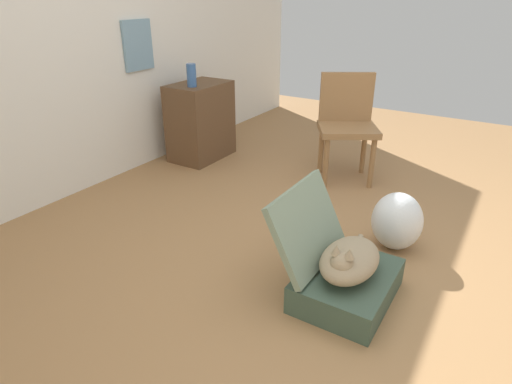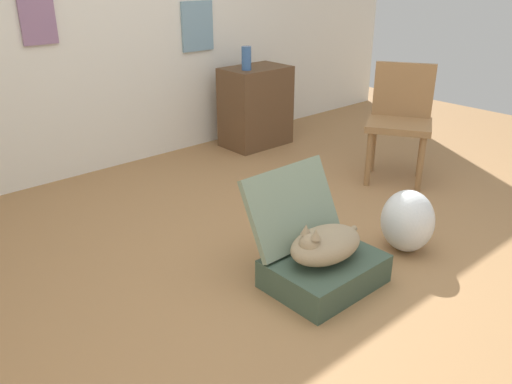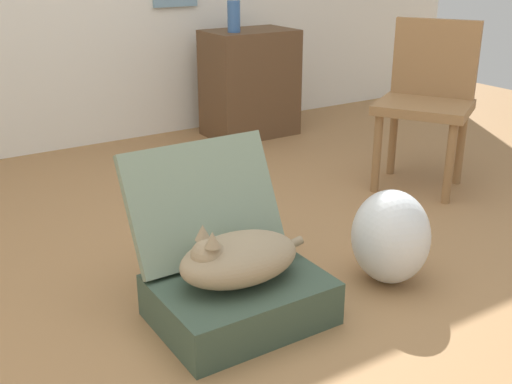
{
  "view_description": "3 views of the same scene",
  "coord_description": "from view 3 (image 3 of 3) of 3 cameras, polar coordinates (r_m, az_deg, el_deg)",
  "views": [
    {
      "loc": [
        -2.1,
        -0.73,
        1.5
      ],
      "look_at": [
        -0.14,
        0.49,
        0.42
      ],
      "focal_mm": 30.45,
      "sensor_mm": 36.0,
      "label": 1
    },
    {
      "loc": [
        -2.1,
        -1.67,
        1.56
      ],
      "look_at": [
        -0.28,
        0.38,
        0.37
      ],
      "focal_mm": 36.91,
      "sensor_mm": 36.0,
      "label": 2
    },
    {
      "loc": [
        -1.25,
        -1.8,
        1.23
      ],
      "look_at": [
        0.01,
        0.18,
        0.32
      ],
      "focal_mm": 44.39,
      "sensor_mm": 36.0,
      "label": 3
    }
  ],
  "objects": [
    {
      "name": "ground_plane",
      "position": [
        2.51,
        1.97,
        -8.09
      ],
      "size": [
        7.68,
        7.68,
        0.0
      ],
      "primitive_type": "plane",
      "color": "#9E7247",
      "rests_on": "ground"
    },
    {
      "name": "suitcase_base",
      "position": [
        2.24,
        -1.48,
        -9.64
      ],
      "size": [
        0.58,
        0.44,
        0.16
      ],
      "primitive_type": "cube",
      "color": "#384C3D",
      "rests_on": "ground"
    },
    {
      "name": "suitcase_lid",
      "position": [
        2.31,
        -4.7,
        -0.86
      ],
      "size": [
        0.58,
        0.23,
        0.41
      ],
      "primitive_type": "cube",
      "rotation": [
        1.11,
        0.0,
        0.0
      ],
      "color": "gray",
      "rests_on": "suitcase_base"
    },
    {
      "name": "cat",
      "position": [
        2.16,
        -1.74,
        -5.98
      ],
      "size": [
        0.51,
        0.28,
        0.22
      ],
      "color": "#998466",
      "rests_on": "suitcase_base"
    },
    {
      "name": "plastic_bag_white",
      "position": [
        2.5,
        12.03,
        -3.96
      ],
      "size": [
        0.29,
        0.31,
        0.37
      ],
      "primitive_type": "ellipsoid",
      "color": "silver",
      "rests_on": "ground"
    },
    {
      "name": "side_table",
      "position": [
        4.39,
        -0.57,
        9.76
      ],
      "size": [
        0.6,
        0.39,
        0.72
      ],
      "primitive_type": "cube",
      "color": "brown",
      "rests_on": "ground"
    },
    {
      "name": "vase_tall",
      "position": [
        4.2,
        -2.02,
        15.54
      ],
      "size": [
        0.08,
        0.08,
        0.2
      ],
      "primitive_type": "cylinder",
      "color": "#38609E",
      "rests_on": "side_table"
    },
    {
      "name": "chair",
      "position": [
        3.5,
        15.17,
        8.32
      ],
      "size": [
        0.59,
        0.61,
        0.88
      ],
      "rotation": [
        0.0,
        0.0,
        -1.03
      ],
      "color": "olive",
      "rests_on": "ground"
    }
  ]
}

